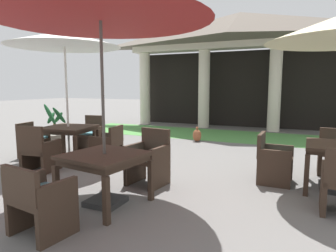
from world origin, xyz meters
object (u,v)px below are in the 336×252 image
at_px(patio_chair_mid_left_west, 273,160).
at_px(potted_palm_left_edge, 55,137).
at_px(patio_chair_near_foreground_north, 91,135).
at_px(patio_chair_mid_right_south, 39,200).
at_px(patio_chair_mid_right_north, 149,159).
at_px(patio_chair_near_foreground_east, 108,145).
at_px(patio_umbrella_near_foreground, 64,40).
at_px(patio_umbrella_mid_right, 100,10).
at_px(patio_chair_near_foreground_south, 39,151).
at_px(patio_table_mid_right, 105,160).
at_px(patio_chair_near_foreground_west, 33,141).
at_px(patio_chair_mid_left_north, 336,153).
at_px(terracotta_urn, 197,135).
at_px(patio_table_near_foreground, 68,131).

distance_m(patio_chair_mid_left_west, potted_palm_left_edge, 5.39).
xyz_separation_m(patio_chair_near_foreground_north, patio_chair_mid_left_west, (4.44, -0.78, -0.01)).
bearing_deg(patio_chair_mid_right_south, patio_chair_mid_right_north, 90.00).
bearing_deg(patio_chair_near_foreground_east, patio_umbrella_near_foreground, 90.00).
relative_size(patio_umbrella_mid_right, patio_chair_mid_right_south, 3.64).
relative_size(patio_chair_near_foreground_south, patio_chair_mid_right_south, 1.13).
relative_size(patio_chair_near_foreground_east, patio_table_mid_right, 0.72).
height_order(patio_umbrella_near_foreground, patio_chair_mid_right_south, patio_umbrella_near_foreground).
bearing_deg(patio_chair_near_foreground_west, patio_chair_near_foreground_east, 90.00).
height_order(patio_chair_near_foreground_south, patio_chair_mid_left_north, patio_chair_near_foreground_south).
relative_size(patio_umbrella_near_foreground, patio_table_mid_right, 2.60).
bearing_deg(patio_umbrella_near_foreground, patio_chair_near_foreground_west, -171.52).
bearing_deg(patio_table_mid_right, terracotta_urn, 93.92).
relative_size(patio_chair_mid_left_west, potted_palm_left_edge, 0.69).
bearing_deg(patio_chair_near_foreground_west, patio_chair_near_foreground_south, 44.72).
bearing_deg(potted_palm_left_edge, patio_chair_mid_right_north, -22.58).
bearing_deg(patio_umbrella_mid_right, patio_chair_near_foreground_east, 124.40).
bearing_deg(patio_umbrella_mid_right, terracotta_urn, 93.92).
distance_m(patio_umbrella_near_foreground, patio_chair_mid_left_west, 4.84).
height_order(patio_chair_near_foreground_west, patio_table_mid_right, patio_chair_near_foreground_west).
relative_size(patio_chair_near_foreground_north, patio_chair_mid_left_west, 1.06).
xyz_separation_m(patio_chair_mid_left_west, potted_palm_left_edge, (-5.37, 0.50, -0.05)).
relative_size(patio_chair_near_foreground_east, patio_chair_mid_right_north, 0.87).
relative_size(patio_table_near_foreground, patio_chair_near_foreground_north, 1.29).
bearing_deg(patio_table_mid_right, patio_chair_mid_left_west, 43.81).
relative_size(patio_chair_mid_right_north, patio_chair_mid_right_south, 1.14).
xyz_separation_m(patio_table_mid_right, terracotta_urn, (-0.34, 5.03, -0.43)).
bearing_deg(terracotta_urn, patio_chair_near_foreground_west, -130.17).
xyz_separation_m(patio_table_mid_right, patio_chair_mid_right_north, (0.14, 1.01, -0.20)).
relative_size(patio_chair_mid_right_north, potted_palm_left_edge, 0.76).
distance_m(patio_table_mid_right, terracotta_urn, 5.06).
bearing_deg(potted_palm_left_edge, patio_chair_near_foreground_south, -53.34).
height_order(patio_chair_near_foreground_west, patio_chair_near_foreground_north, patio_chair_near_foreground_north).
xyz_separation_m(patio_chair_near_foreground_north, patio_chair_near_foreground_east, (1.09, -0.81, -0.02)).
bearing_deg(patio_chair_mid_left_north, patio_chair_mid_right_south, 52.59).
bearing_deg(potted_palm_left_edge, terracotta_urn, 40.73).
relative_size(patio_umbrella_near_foreground, patio_chair_mid_left_west, 3.42).
bearing_deg(terracotta_urn, patio_chair_near_foreground_south, -112.88).
relative_size(patio_chair_near_foreground_west, patio_chair_mid_right_north, 0.87).
height_order(patio_table_near_foreground, patio_chair_mid_right_south, patio_chair_mid_right_south).
bearing_deg(patio_chair_near_foreground_south, patio_chair_mid_left_north, 13.45).
relative_size(patio_umbrella_near_foreground, patio_umbrella_mid_right, 0.98).
bearing_deg(patio_chair_mid_right_north, patio_table_near_foreground, -9.65).
bearing_deg(patio_umbrella_near_foreground, patio_chair_mid_left_north, 11.96).
xyz_separation_m(patio_table_near_foreground, patio_chair_near_foreground_east, (0.95, 0.14, -0.27)).
bearing_deg(patio_chair_near_foreground_west, patio_table_near_foreground, 90.00).
relative_size(patio_chair_near_foreground_north, potted_palm_left_edge, 0.73).
height_order(patio_chair_near_foreground_east, patio_chair_mid_left_west, patio_chair_mid_left_west).
xyz_separation_m(patio_chair_near_foreground_east, patio_chair_mid_right_south, (1.17, -2.92, 0.01)).
xyz_separation_m(patio_chair_mid_right_south, potted_palm_left_edge, (-3.19, 3.46, -0.06)).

